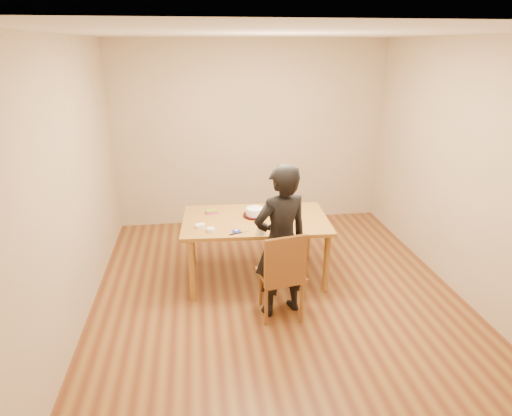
{
  "coord_description": "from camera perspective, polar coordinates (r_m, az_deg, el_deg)",
  "views": [
    {
      "loc": [
        -0.81,
        -4.0,
        2.6
      ],
      "look_at": [
        -0.18,
        0.4,
        0.9
      ],
      "focal_mm": 30.0,
      "sensor_mm": 36.0,
      "label": 1
    }
  ],
  "objects": [
    {
      "name": "room_shell",
      "position": [
        4.59,
        2.39,
        5.11
      ],
      "size": [
        4.0,
        4.5,
        2.7
      ],
      "color": "#5D2E17",
      "rests_on": "ground"
    },
    {
      "name": "dining_table",
      "position": [
        4.87,
        -0.08,
        -1.66
      ],
      "size": [
        1.7,
        1.07,
        0.04
      ],
      "primitive_type": "cube",
      "rotation": [
        0.0,
        0.0,
        -0.06
      ],
      "color": "brown",
      "rests_on": "floor"
    },
    {
      "name": "dining_chair",
      "position": [
        4.33,
        3.36,
        -8.89
      ],
      "size": [
        0.48,
        0.48,
        0.04
      ],
      "primitive_type": "cube",
      "rotation": [
        0.0,
        0.0,
        0.19
      ],
      "color": "brown",
      "rests_on": "floor"
    },
    {
      "name": "cake_plate",
      "position": [
        4.93,
        -0.15,
        -0.97
      ],
      "size": [
        0.28,
        0.28,
        0.02
      ],
      "primitive_type": "cylinder",
      "color": "#B90C27",
      "rests_on": "dining_table"
    },
    {
      "name": "cake",
      "position": [
        4.92,
        -0.16,
        -0.49
      ],
      "size": [
        0.21,
        0.21,
        0.07
      ],
      "primitive_type": "cylinder",
      "color": "white",
      "rests_on": "cake_plate"
    },
    {
      "name": "frosting_dome",
      "position": [
        4.9,
        -0.16,
        0.01
      ],
      "size": [
        0.21,
        0.21,
        0.03
      ],
      "primitive_type": "ellipsoid",
      "color": "white",
      "rests_on": "cake"
    },
    {
      "name": "frosting_tub",
      "position": [
        4.46,
        0.67,
        -2.98
      ],
      "size": [
        0.1,
        0.1,
        0.09
      ],
      "primitive_type": "cylinder",
      "color": "white",
      "rests_on": "dining_table"
    },
    {
      "name": "frosting_lid",
      "position": [
        4.53,
        -2.64,
        -3.13
      ],
      "size": [
        0.1,
        0.1,
        0.01
      ],
      "primitive_type": "cylinder",
      "color": "#181FA0",
      "rests_on": "dining_table"
    },
    {
      "name": "frosting_dollop",
      "position": [
        4.53,
        -2.64,
        -2.98
      ],
      "size": [
        0.04,
        0.04,
        0.02
      ],
      "primitive_type": "ellipsoid",
      "color": "white",
      "rests_on": "frosting_lid"
    },
    {
      "name": "ramekin_green",
      "position": [
        4.55,
        -6.05,
        -2.91
      ],
      "size": [
        0.08,
        0.08,
        0.04
      ],
      "primitive_type": "cylinder",
      "color": "white",
      "rests_on": "dining_table"
    },
    {
      "name": "ramekin_yellow",
      "position": [
        4.67,
        -7.28,
        -2.34
      ],
      "size": [
        0.08,
        0.08,
        0.04
      ],
      "primitive_type": "cylinder",
      "color": "white",
      "rests_on": "dining_table"
    },
    {
      "name": "ramekin_multi",
      "position": [
        4.66,
        -7.66,
        -2.42
      ],
      "size": [
        0.08,
        0.08,
        0.04
      ],
      "primitive_type": "cylinder",
      "color": "white",
      "rests_on": "dining_table"
    },
    {
      "name": "candy_box_pink",
      "position": [
        5.04,
        -5.94,
        -0.61
      ],
      "size": [
        0.14,
        0.1,
        0.02
      ],
      "primitive_type": "cube",
      "rotation": [
        0.0,
        0.0,
        0.25
      ],
      "color": "#D33172",
      "rests_on": "dining_table"
    },
    {
      "name": "candy_box_green",
      "position": [
        5.03,
        -6.01,
        -0.39
      ],
      "size": [
        0.13,
        0.1,
        0.02
      ],
      "primitive_type": "cube",
      "rotation": [
        0.0,
        0.0,
        0.36
      ],
      "color": "#1E9A1C",
      "rests_on": "candy_box_pink"
    },
    {
      "name": "spatula",
      "position": [
        4.48,
        -2.74,
        -3.44
      ],
      "size": [
        0.14,
        0.06,
        0.01
      ],
      "primitive_type": "cube",
      "rotation": [
        0.0,
        0.0,
        0.32
      ],
      "color": "black",
      "rests_on": "dining_table"
    },
    {
      "name": "person",
      "position": [
        4.21,
        3.34,
        -4.54
      ],
      "size": [
        0.66,
        0.53,
        1.59
      ],
      "primitive_type": "imported",
      "rotation": [
        0.0,
        0.0,
        3.44
      ],
      "color": "black",
      "rests_on": "floor"
    }
  ]
}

